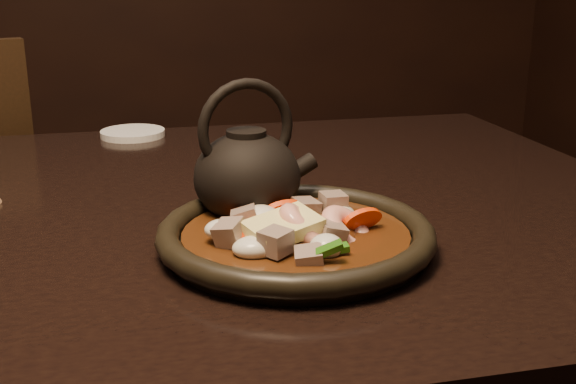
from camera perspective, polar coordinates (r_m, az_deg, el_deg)
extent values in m
cube|color=black|center=(0.92, -19.88, -2.89)|extent=(1.60, 0.90, 0.04)
cylinder|color=black|center=(1.53, 11.53, -9.26)|extent=(0.06, 0.06, 0.71)
cylinder|color=black|center=(1.94, -21.11, -9.00)|extent=(0.04, 0.04, 0.42)
cylinder|color=black|center=(1.63, -18.88, -13.94)|extent=(0.04, 0.04, 0.42)
cylinder|color=black|center=(0.76, 0.61, -4.12)|extent=(0.27, 0.27, 0.01)
torus|color=black|center=(0.75, 0.62, -3.24)|extent=(0.29, 0.29, 0.02)
cylinder|color=#3A1C0A|center=(0.75, 0.62, -3.54)|extent=(0.24, 0.24, 0.01)
ellipsoid|color=#3A1C0A|center=(0.75, 0.62, -3.54)|extent=(0.13, 0.12, 0.04)
torus|color=#F2AE99|center=(0.75, 4.74, -3.24)|extent=(0.08, 0.08, 0.05)
torus|color=#F2AE99|center=(0.73, 1.38, -2.99)|extent=(0.07, 0.07, 0.06)
cube|color=gray|center=(0.79, 1.36, -1.41)|extent=(0.04, 0.03, 0.03)
cube|color=gray|center=(0.71, -4.60, -3.23)|extent=(0.04, 0.04, 0.03)
cube|color=gray|center=(0.69, -0.98, -3.95)|extent=(0.04, 0.04, 0.02)
cube|color=gray|center=(0.73, 3.37, -3.33)|extent=(0.03, 0.03, 0.03)
cube|color=gray|center=(0.68, 1.71, -5.43)|extent=(0.03, 0.03, 0.03)
cube|color=gray|center=(0.79, 3.58, -0.91)|extent=(0.03, 0.03, 0.02)
cube|color=gray|center=(0.75, -3.37, -2.17)|extent=(0.04, 0.03, 0.03)
cylinder|color=#E83607|center=(0.76, 5.93, -2.14)|extent=(0.05, 0.03, 0.04)
cylinder|color=#E83607|center=(0.73, -3.17, -3.36)|extent=(0.06, 0.06, 0.04)
cylinder|color=#E83607|center=(0.78, -0.38, -1.40)|extent=(0.05, 0.04, 0.04)
cylinder|color=#E83607|center=(0.75, 0.48, -2.49)|extent=(0.05, 0.04, 0.04)
cylinder|color=#E83607|center=(0.76, -4.32, -2.85)|extent=(0.06, 0.06, 0.03)
cube|color=#275E11|center=(0.67, 2.69, -4.77)|extent=(0.04, 0.02, 0.02)
cube|color=#275E11|center=(0.75, 0.74, -3.07)|extent=(0.04, 0.02, 0.03)
cube|color=#275E11|center=(0.77, 0.83, -2.30)|extent=(0.04, 0.04, 0.02)
cube|color=#275E11|center=(0.77, 4.55, -2.42)|extent=(0.04, 0.02, 0.01)
cube|color=#275E11|center=(0.81, 1.05, -1.42)|extent=(0.04, 0.03, 0.01)
cube|color=#275E11|center=(0.69, 3.14, -4.63)|extent=(0.04, 0.02, 0.01)
ellipsoid|color=beige|center=(0.70, -2.59, -4.41)|extent=(0.05, 0.03, 0.02)
ellipsoid|color=beige|center=(0.75, 1.27, -2.34)|extent=(0.03, 0.03, 0.02)
ellipsoid|color=beige|center=(0.79, 3.99, -1.84)|extent=(0.04, 0.04, 0.02)
ellipsoid|color=beige|center=(0.73, 1.07, -2.84)|extent=(0.04, 0.04, 0.02)
ellipsoid|color=beige|center=(0.76, -2.20, -1.92)|extent=(0.04, 0.04, 0.02)
ellipsoid|color=beige|center=(0.70, 3.05, -4.31)|extent=(0.03, 0.03, 0.02)
ellipsoid|color=beige|center=(0.72, -5.21, -2.96)|extent=(0.04, 0.03, 0.02)
cube|color=#F9EC95|center=(0.71, -0.40, -2.76)|extent=(0.09, 0.07, 0.03)
cylinder|color=white|center=(1.29, -12.17, 4.56)|extent=(0.11, 0.11, 0.01)
ellipsoid|color=black|center=(0.82, -3.25, 1.17)|extent=(0.12, 0.12, 0.10)
cylinder|color=black|center=(0.81, -3.31, 4.28)|extent=(0.04, 0.04, 0.02)
cylinder|color=black|center=(0.84, 0.58, 1.67)|extent=(0.06, 0.03, 0.04)
torus|color=black|center=(0.80, -3.32, 4.99)|extent=(0.11, 0.04, 0.11)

